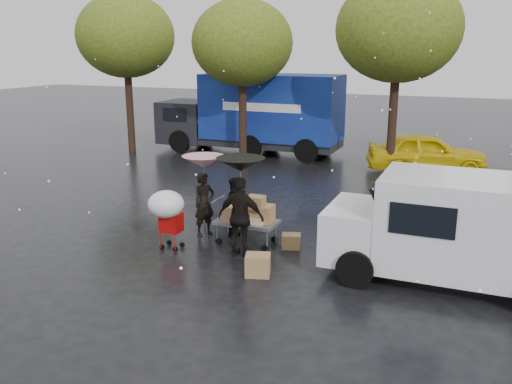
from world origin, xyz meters
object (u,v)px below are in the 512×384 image
at_px(person_black, 241,217).
at_px(white_van, 458,228).
at_px(shopping_cart, 167,207).
at_px(person_pink, 204,204).
at_px(blue_truck, 254,114).
at_px(yellow_taxi, 426,153).
at_px(vendor_cart, 250,216).

bearing_deg(person_black, white_van, -178.11).
xyz_separation_m(shopping_cart, white_van, (6.30, 0.69, 0.10)).
height_order(person_pink, shopping_cart, person_pink).
distance_m(person_black, white_van, 4.60).
distance_m(blue_truck, yellow_taxi, 7.71).
distance_m(vendor_cart, white_van, 4.75).
relative_size(vendor_cart, shopping_cart, 1.04).
bearing_deg(person_black, yellow_taxi, -108.09).
relative_size(person_black, yellow_taxi, 0.42).
xyz_separation_m(shopping_cart, blue_truck, (-2.86, 12.02, 0.69)).
distance_m(person_pink, shopping_cart, 1.39).
bearing_deg(person_black, blue_truck, -70.96).
bearing_deg(person_pink, shopping_cart, -163.10).
xyz_separation_m(person_black, yellow_taxi, (2.99, 10.61, -0.18)).
distance_m(person_black, shopping_cart, 1.76).
distance_m(person_pink, vendor_cart, 1.35).
xyz_separation_m(vendor_cart, blue_truck, (-4.45, 10.89, 1.03)).
bearing_deg(shopping_cart, vendor_cart, 35.39).
distance_m(shopping_cart, white_van, 6.34).
bearing_deg(shopping_cart, person_black, 11.37).
bearing_deg(person_black, shopping_cart, 8.98).
xyz_separation_m(shopping_cart, yellow_taxi, (4.70, 10.96, -0.31)).
distance_m(person_black, vendor_cart, 0.82).
relative_size(person_pink, white_van, 0.33).
distance_m(person_pink, blue_truck, 11.17).
bearing_deg(white_van, yellow_taxi, 98.82).
height_order(person_pink, vendor_cart, person_pink).
relative_size(vendor_cart, blue_truck, 0.18).
relative_size(white_van, blue_truck, 0.59).
height_order(person_pink, blue_truck, blue_truck).
xyz_separation_m(person_pink, yellow_taxi, (4.44, 9.62, -0.06)).
relative_size(person_pink, yellow_taxi, 0.37).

